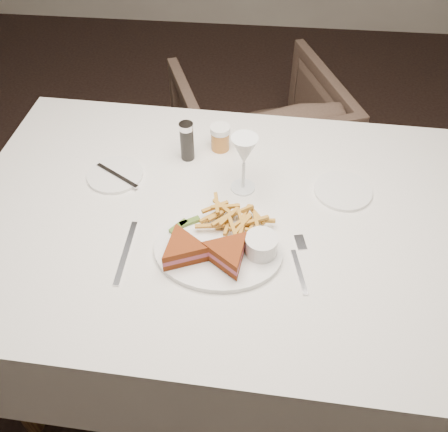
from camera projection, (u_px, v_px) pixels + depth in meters
The scene contains 4 objects.
ground at pixel (158, 300), 2.04m from camera, with size 5.00×5.00×0.00m, color black.
table at pixel (226, 296), 1.60m from camera, with size 1.43×0.95×0.75m, color silver.
chair_far at pixel (257, 134), 2.25m from camera, with size 0.66×0.62×0.68m, color #49372D.
table_setting at pixel (224, 216), 1.27m from camera, with size 0.81×0.64×0.18m.
Camera 1 is at (0.39, -1.13, 1.71)m, focal length 40.00 mm.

